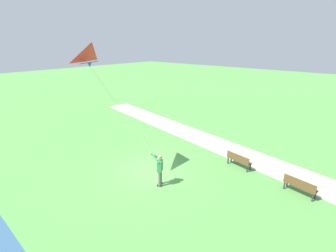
# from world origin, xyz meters

# --- Properties ---
(ground_plane) EXTENTS (120.00, 120.00, 0.00)m
(ground_plane) POSITION_xyz_m (0.00, 0.00, 0.00)
(ground_plane) COLOR #569947
(walkway_path) EXTENTS (7.41, 31.98, 0.02)m
(walkway_path) POSITION_xyz_m (-5.83, 2.00, 0.01)
(walkway_path) COLOR #B7AD99
(walkway_path) RESTS_ON ground
(person_kite_flyer) EXTENTS (0.51, 0.62, 1.83)m
(person_kite_flyer) POSITION_xyz_m (0.62, 1.42, 1.05)
(person_kite_flyer) COLOR #232328
(person_kite_flyer) RESTS_ON ground
(flying_kite) EXTENTS (2.20, 3.16, 5.37)m
(flying_kite) POSITION_xyz_m (2.07, -1.39, 6.59)
(flying_kite) COLOR red
(park_bench_near_walkway) EXTENTS (0.67, 1.55, 0.88)m
(park_bench_near_walkway) POSITION_xyz_m (-3.87, 3.71, 0.51)
(park_bench_near_walkway) COLOR brown
(park_bench_near_walkway) RESTS_ON ground
(park_bench_far_walkway) EXTENTS (0.67, 1.55, 0.88)m
(park_bench_far_walkway) POSITION_xyz_m (-3.32, 7.17, 0.51)
(park_bench_far_walkway) COLOR brown
(park_bench_far_walkway) RESTS_ON ground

